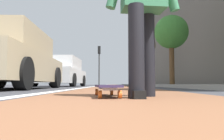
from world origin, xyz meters
name	(u,v)px	position (x,y,z in m)	size (l,w,h in m)	color
ground_plane	(115,87)	(10.00, 0.00, 0.00)	(80.00, 80.00, 0.00)	#38383D
bike_lane_paint	(113,85)	(24.00, 0.00, 0.00)	(56.00, 1.91, 0.00)	brown
lane_stripe_white	(102,85)	(20.00, 1.10, 0.00)	(52.00, 0.16, 0.01)	silver
sidewalk_curb	(153,85)	(18.00, -3.47, 0.06)	(52.00, 3.20, 0.11)	#9E9B93
building_facade	(174,39)	(22.00, -6.49, 5.00)	(40.00, 1.20, 10.00)	#665D53
skateboard	(107,87)	(1.54, 0.21, 0.09)	(0.86, 0.30, 0.11)	orange
parked_car_near	(8,61)	(4.81, 2.81, 0.72)	(4.40, 2.12, 1.49)	tan
parked_car_mid	(61,73)	(10.35, 2.79, 0.70)	(4.22, 2.14, 1.47)	silver
traffic_light	(99,58)	(21.40, 1.50, 2.83)	(0.33, 0.28, 4.08)	#2D2D2D
street_tree_mid	(171,33)	(10.81, -3.07, 2.91)	(1.82, 1.82, 3.87)	brown
street_tree_far	(146,46)	(19.54, -3.07, 3.75)	(1.85, 1.85, 4.72)	brown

